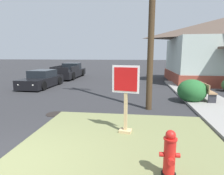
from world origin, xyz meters
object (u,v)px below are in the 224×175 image
object	(u,v)px
parked_sedan_black	(42,80)
street_bench	(206,90)
manhole_cover	(55,114)
stop_sign	(126,100)
pickup_truck_black	(70,72)
fire_hydrant	(170,155)

from	to	relation	value
parked_sedan_black	street_bench	world-z (taller)	parked_sedan_black
manhole_cover	parked_sedan_black	world-z (taller)	parked_sedan_black
stop_sign	street_bench	world-z (taller)	stop_sign
manhole_cover	pickup_truck_black	distance (m)	12.28
manhole_cover	parked_sedan_black	distance (m)	7.16
stop_sign	manhole_cover	distance (m)	3.54
stop_sign	parked_sedan_black	distance (m)	10.21
parked_sedan_black	pickup_truck_black	bearing A→B (deg)	88.44
manhole_cover	street_bench	world-z (taller)	street_bench
stop_sign	manhole_cover	world-z (taller)	stop_sign
pickup_truck_black	street_bench	xyz separation A→B (m)	(10.34, -8.78, -0.03)
pickup_truck_black	street_bench	bearing A→B (deg)	-40.35
fire_hydrant	manhole_cover	size ratio (longest dim) A/B	1.35
stop_sign	pickup_truck_black	xyz separation A→B (m)	(-6.49, 13.37, -0.46)
street_bench	fire_hydrant	bearing A→B (deg)	-113.80
parked_sedan_black	street_bench	size ratio (longest dim) A/B	2.53
stop_sign	manhole_cover	size ratio (longest dim) A/B	2.88
fire_hydrant	pickup_truck_black	bearing A→B (deg)	115.83
manhole_cover	pickup_truck_black	world-z (taller)	pickup_truck_black
fire_hydrant	parked_sedan_black	xyz separation A→B (m)	(-7.59, 9.73, 0.01)
street_bench	stop_sign	bearing A→B (deg)	-129.98
stop_sign	street_bench	size ratio (longest dim) A/B	1.24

